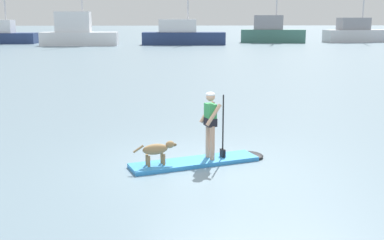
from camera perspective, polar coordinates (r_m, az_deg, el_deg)
The scene contains 9 objects.
ground_plane at distance 11.85m, azimuth 0.30°, elevation -5.28°, with size 400.00×400.00×0.00m, color slate.
paddleboard at distance 11.92m, azimuth 1.32°, elevation -4.92°, with size 3.55×1.83×0.10m.
person_paddler at distance 11.74m, azimuth 2.27°, elevation -0.02°, with size 0.67×0.58×1.68m.
dog at distance 11.39m, azimuth -4.17°, elevation -3.55°, with size 1.05×0.44×0.56m.
moored_boat_port at distance 71.66m, azimuth -21.70°, elevation 9.47°, with size 8.85×3.41×11.97m.
moored_boat_outer at distance 63.60m, azimuth -13.51°, elevation 10.09°, with size 9.64×2.92×12.13m.
moored_boat_center at distance 63.75m, azimuth -1.17°, elevation 10.11°, with size 10.95×3.47×8.90m.
moored_boat_far_port at distance 69.96m, azimuth 9.47°, elevation 10.31°, with size 9.33×4.43×11.40m.
moored_boat_far_starboard at distance 74.15m, azimuth 19.10°, elevation 9.83°, with size 10.33×4.20×12.38m.
Camera 1 is at (-0.76, -11.28, 3.55)m, focal length 44.64 mm.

